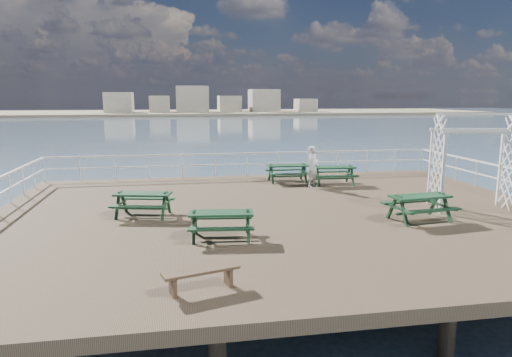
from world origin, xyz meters
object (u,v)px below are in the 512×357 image
object	(u,v)px
picnic_table_d	(221,219)
picnic_table_c	(334,171)
flat_bench_near	(201,275)
picnic_table_a	(143,199)
picnic_table_b	(287,169)
trellis_arbor	(473,167)
person	(313,167)
picnic_table_e	(420,202)

from	to	relation	value
picnic_table_d	picnic_table_c	bearing A→B (deg)	57.41
flat_bench_near	picnic_table_a	bearing A→B (deg)	87.78
picnic_table_b	flat_bench_near	size ratio (longest dim) A/B	1.16
trellis_arbor	person	distance (m)	6.02
picnic_table_d	picnic_table_e	world-z (taller)	picnic_table_e
picnic_table_b	picnic_table_c	xyz separation A→B (m)	(1.77, -0.88, 0.01)
picnic_table_b	picnic_table_d	world-z (taller)	picnic_table_b
picnic_table_b	picnic_table_d	distance (m)	8.31
picnic_table_c	picnic_table_b	bearing A→B (deg)	156.70
flat_bench_near	picnic_table_b	bearing A→B (deg)	51.81
picnic_table_a	picnic_table_c	world-z (taller)	picnic_table_c
picnic_table_b	picnic_table_c	size ratio (longest dim) A/B	0.96
picnic_table_b	picnic_table_d	size ratio (longest dim) A/B	0.98
picnic_table_e	picnic_table_d	bearing A→B (deg)	179.69
person	picnic_table_d	bearing A→B (deg)	-162.90
picnic_table_c	person	bearing A→B (deg)	-155.49
picnic_table_b	flat_bench_near	world-z (taller)	picnic_table_b
flat_bench_near	person	distance (m)	10.64
picnic_table_b	picnic_table_c	distance (m)	1.98
picnic_table_b	picnic_table_d	xyz separation A→B (m)	(-3.60, -7.49, -0.02)
picnic_table_b	flat_bench_near	distance (m)	11.48
person	trellis_arbor	bearing A→B (deg)	-85.79
flat_bench_near	trellis_arbor	world-z (taller)	trellis_arbor
trellis_arbor	flat_bench_near	bearing A→B (deg)	-138.00
picnic_table_e	picnic_table_a	bearing A→B (deg)	159.28
picnic_table_a	picnic_table_e	world-z (taller)	picnic_table_e
picnic_table_c	picnic_table_d	distance (m)	8.52
flat_bench_near	trellis_arbor	size ratio (longest dim) A/B	0.49
picnic_table_b	picnic_table_e	xyz separation A→B (m)	(2.38, -6.75, 0.02)
picnic_table_d	picnic_table_e	bearing A→B (deg)	13.49
picnic_table_a	person	xyz separation A→B (m)	(6.49, 3.54, 0.31)
picnic_table_a	picnic_table_e	size ratio (longest dim) A/B	1.01
picnic_table_b	person	xyz separation A→B (m)	(0.75, -1.28, 0.30)
picnic_table_c	trellis_arbor	distance (m)	5.76
picnic_table_d	flat_bench_near	distance (m)	3.24
picnic_table_e	trellis_arbor	world-z (taller)	trellis_arbor
trellis_arbor	person	bearing A→B (deg)	145.61
picnic_table_b	trellis_arbor	size ratio (longest dim) A/B	0.56
trellis_arbor	picnic_table_b	bearing A→B (deg)	143.27
picnic_table_d	trellis_arbor	distance (m)	8.59
trellis_arbor	picnic_table_c	bearing A→B (deg)	135.19
picnic_table_a	trellis_arbor	world-z (taller)	trellis_arbor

